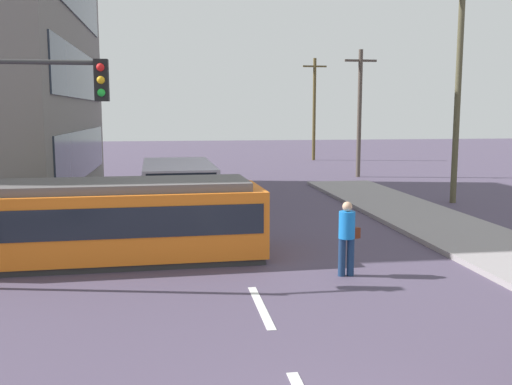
{
  "coord_description": "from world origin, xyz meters",
  "views": [
    {
      "loc": [
        -1.62,
        -4.26,
        3.61
      ],
      "look_at": [
        0.48,
        9.83,
        1.62
      ],
      "focal_mm": 40.5,
      "sensor_mm": 36.0,
      "label": 1
    }
  ],
  "objects_px": {
    "city_bus": "(178,183)",
    "utility_pole_far": "(359,111)",
    "pedestrian_crossing": "(347,234)",
    "parked_sedan_mid": "(35,211)",
    "utility_pole_mid": "(458,88)",
    "utility_pole_distant": "(314,107)",
    "streetcar_tram": "(115,219)",
    "traffic_light_mast": "(30,124)"
  },
  "relations": [
    {
      "from": "city_bus",
      "to": "utility_pole_far",
      "type": "relative_size",
      "value": 0.82
    },
    {
      "from": "utility_pole_mid",
      "to": "city_bus",
      "type": "bearing_deg",
      "value": -178.79
    },
    {
      "from": "pedestrian_crossing",
      "to": "utility_pole_distant",
      "type": "height_order",
      "value": "utility_pole_distant"
    },
    {
      "from": "utility_pole_far",
      "to": "utility_pole_distant",
      "type": "height_order",
      "value": "utility_pole_distant"
    },
    {
      "from": "pedestrian_crossing",
      "to": "city_bus",
      "type": "bearing_deg",
      "value": 111.05
    },
    {
      "from": "parked_sedan_mid",
      "to": "utility_pole_far",
      "type": "xyz_separation_m",
      "value": [
        14.59,
        12.9,
        3.06
      ]
    },
    {
      "from": "utility_pole_mid",
      "to": "utility_pole_far",
      "type": "height_order",
      "value": "utility_pole_mid"
    },
    {
      "from": "streetcar_tram",
      "to": "utility_pole_distant",
      "type": "relative_size",
      "value": 0.96
    },
    {
      "from": "parked_sedan_mid",
      "to": "utility_pole_far",
      "type": "bearing_deg",
      "value": 41.49
    },
    {
      "from": "city_bus",
      "to": "utility_pole_far",
      "type": "bearing_deg",
      "value": 44.0
    },
    {
      "from": "pedestrian_crossing",
      "to": "utility_pole_distant",
      "type": "bearing_deg",
      "value": 77.22
    },
    {
      "from": "traffic_light_mast",
      "to": "utility_pole_distant",
      "type": "relative_size",
      "value": 0.63
    },
    {
      "from": "parked_sedan_mid",
      "to": "utility_pole_distant",
      "type": "bearing_deg",
      "value": 58.62
    },
    {
      "from": "streetcar_tram",
      "to": "parked_sedan_mid",
      "type": "bearing_deg",
      "value": 124.93
    },
    {
      "from": "streetcar_tram",
      "to": "parked_sedan_mid",
      "type": "xyz_separation_m",
      "value": [
        -2.77,
        3.96,
        -0.38
      ]
    },
    {
      "from": "streetcar_tram",
      "to": "utility_pole_distant",
      "type": "height_order",
      "value": "utility_pole_distant"
    },
    {
      "from": "streetcar_tram",
      "to": "city_bus",
      "type": "xyz_separation_m",
      "value": [
        1.65,
        7.04,
        0.0
      ]
    },
    {
      "from": "pedestrian_crossing",
      "to": "parked_sedan_mid",
      "type": "bearing_deg",
      "value": 142.25
    },
    {
      "from": "pedestrian_crossing",
      "to": "streetcar_tram",
      "type": "bearing_deg",
      "value": 156.98
    },
    {
      "from": "city_bus",
      "to": "parked_sedan_mid",
      "type": "height_order",
      "value": "city_bus"
    },
    {
      "from": "utility_pole_mid",
      "to": "utility_pole_distant",
      "type": "relative_size",
      "value": 1.15
    },
    {
      "from": "city_bus",
      "to": "utility_pole_far",
      "type": "distance_m",
      "value": 14.39
    },
    {
      "from": "pedestrian_crossing",
      "to": "utility_pole_mid",
      "type": "bearing_deg",
      "value": 52.07
    },
    {
      "from": "city_bus",
      "to": "pedestrian_crossing",
      "type": "xyz_separation_m",
      "value": [
        3.56,
        -9.25,
        -0.07
      ]
    },
    {
      "from": "streetcar_tram",
      "to": "city_bus",
      "type": "bearing_deg",
      "value": 76.83
    },
    {
      "from": "pedestrian_crossing",
      "to": "utility_pole_mid",
      "type": "distance_m",
      "value": 12.55
    },
    {
      "from": "streetcar_tram",
      "to": "utility_pole_distant",
      "type": "xyz_separation_m",
      "value": [
        12.16,
        28.44,
        2.97
      ]
    },
    {
      "from": "parked_sedan_mid",
      "to": "utility_pole_far",
      "type": "relative_size",
      "value": 0.64
    },
    {
      "from": "utility_pole_far",
      "to": "utility_pole_distant",
      "type": "bearing_deg",
      "value": 88.32
    },
    {
      "from": "utility_pole_mid",
      "to": "utility_pole_distant",
      "type": "distance_m",
      "value": 21.18
    },
    {
      "from": "utility_pole_far",
      "to": "utility_pole_distant",
      "type": "xyz_separation_m",
      "value": [
        0.34,
        11.57,
        0.29
      ]
    },
    {
      "from": "pedestrian_crossing",
      "to": "utility_pole_mid",
      "type": "relative_size",
      "value": 0.19
    },
    {
      "from": "utility_pole_distant",
      "to": "streetcar_tram",
      "type": "bearing_deg",
      "value": -113.15
    },
    {
      "from": "streetcar_tram",
      "to": "pedestrian_crossing",
      "type": "distance_m",
      "value": 5.66
    },
    {
      "from": "city_bus",
      "to": "streetcar_tram",
      "type": "bearing_deg",
      "value": -103.17
    },
    {
      "from": "pedestrian_crossing",
      "to": "utility_pole_mid",
      "type": "height_order",
      "value": "utility_pole_mid"
    },
    {
      "from": "utility_pole_distant",
      "to": "traffic_light_mast",
      "type": "bearing_deg",
      "value": -113.99
    },
    {
      "from": "pedestrian_crossing",
      "to": "parked_sedan_mid",
      "type": "distance_m",
      "value": 10.09
    },
    {
      "from": "city_bus",
      "to": "utility_pole_far",
      "type": "height_order",
      "value": "utility_pole_far"
    },
    {
      "from": "utility_pole_distant",
      "to": "city_bus",
      "type": "bearing_deg",
      "value": -116.16
    },
    {
      "from": "parked_sedan_mid",
      "to": "streetcar_tram",
      "type": "bearing_deg",
      "value": -55.07
    },
    {
      "from": "pedestrian_crossing",
      "to": "utility_pole_far",
      "type": "height_order",
      "value": "utility_pole_far"
    }
  ]
}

